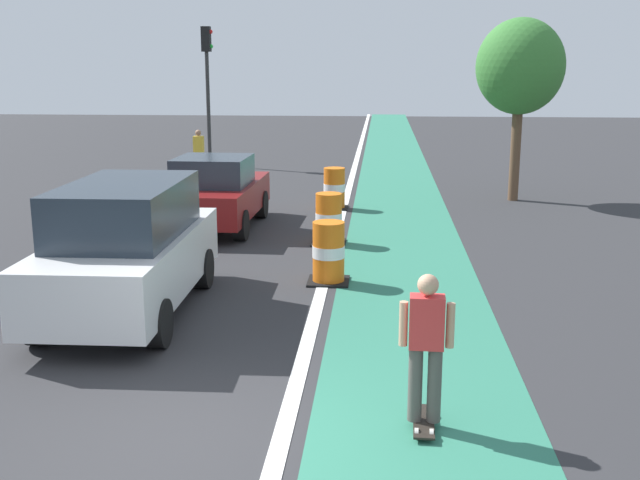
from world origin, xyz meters
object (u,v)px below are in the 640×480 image
skateboarder_on_lane (426,346)px  pedestrian_crossing (199,152)px  traffic_barrel_mid (329,219)px  traffic_light_corner (207,71)px  street_tree_sidewalk (520,68)px  parked_sedan_second (216,193)px  traffic_barrel_front (329,253)px  traffic_barrel_back (334,189)px  parked_suv_nearest (128,248)px

skateboarder_on_lane → pedestrian_crossing: 19.03m
traffic_barrel_mid → pedestrian_crossing: bearing=118.2°
traffic_light_corner → street_tree_sidewalk: bearing=-33.7°
parked_sedan_second → skateboarder_on_lane: bearing=-66.2°
traffic_barrel_front → traffic_light_corner: traffic_light_corner is taller
parked_sedan_second → street_tree_sidewalk: size_ratio=0.83×
street_tree_sidewalk → traffic_barrel_mid: bearing=-130.0°
traffic_barrel_back → parked_suv_nearest: bearing=-106.1°
traffic_barrel_back → pedestrian_crossing: size_ratio=0.68×
parked_suv_nearest → street_tree_sidewalk: 13.37m
skateboarder_on_lane → parked_suv_nearest: (-4.33, 3.51, 0.12)m
traffic_barrel_front → traffic_barrel_back: size_ratio=1.00×
parked_sedan_second → parked_suv_nearest: bearing=-90.0°
traffic_barrel_mid → pedestrian_crossing: pedestrian_crossing is taller
skateboarder_on_lane → traffic_light_corner: 22.29m
traffic_barrel_front → traffic_light_corner: 16.81m
traffic_light_corner → pedestrian_crossing: traffic_light_corner is taller
traffic_barrel_front → pedestrian_crossing: bearing=112.9°
parked_suv_nearest → traffic_barrel_back: (2.61, 9.01, -0.50)m
skateboarder_on_lane → parked_suv_nearest: 5.57m
skateboarder_on_lane → traffic_barrel_back: skateboarder_on_lane is taller
skateboarder_on_lane → parked_sedan_second: parked_sedan_second is taller
parked_suv_nearest → pedestrian_crossing: size_ratio=2.87×
skateboarder_on_lane → traffic_light_corner: bearing=108.3°
parked_sedan_second → pedestrian_crossing: (-2.30, 8.03, 0.03)m
traffic_barrel_front → street_tree_sidewalk: street_tree_sidewalk is taller
parked_suv_nearest → street_tree_sidewalk: size_ratio=0.93×
parked_suv_nearest → traffic_barrel_front: size_ratio=4.25×
skateboarder_on_lane → traffic_light_corner: size_ratio=0.33×
parked_sedan_second → traffic_barrel_front: 5.27m
parked_suv_nearest → skateboarder_on_lane: bearing=-39.0°
parked_suv_nearest → parked_sedan_second: size_ratio=1.12×
skateboarder_on_lane → parked_sedan_second: bearing=113.8°
traffic_barrel_front → traffic_light_corner: (-5.58, 15.57, 2.97)m
traffic_light_corner → street_tree_sidewalk: traffic_light_corner is taller
skateboarder_on_lane → street_tree_sidewalk: street_tree_sidewalk is taller
traffic_barrel_back → skateboarder_on_lane: bearing=-82.2°
skateboarder_on_lane → traffic_barrel_mid: 8.60m
parked_suv_nearest → traffic_barrel_mid: size_ratio=4.25×
parked_sedan_second → pedestrian_crossing: size_ratio=2.57×
pedestrian_crossing → parked_sedan_second: bearing=-74.0°
traffic_barrel_mid → traffic_light_corner: size_ratio=0.21×
parked_suv_nearest → traffic_light_corner: bearing=98.6°
skateboarder_on_lane → parked_sedan_second: (-4.33, 9.80, -0.08)m
parked_suv_nearest → traffic_barrel_back: bearing=73.9°
parked_suv_nearest → traffic_barrel_mid: parked_suv_nearest is taller
skateboarder_on_lane → traffic_barrel_mid: size_ratio=1.55×
traffic_barrel_front → street_tree_sidewalk: 10.39m
skateboarder_on_lane → traffic_barrel_front: size_ratio=1.55×
skateboarder_on_lane → street_tree_sidewalk: bearing=77.1°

